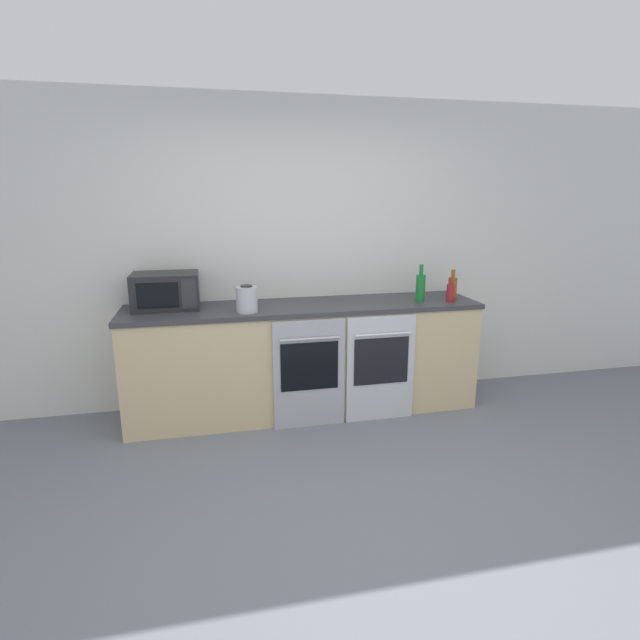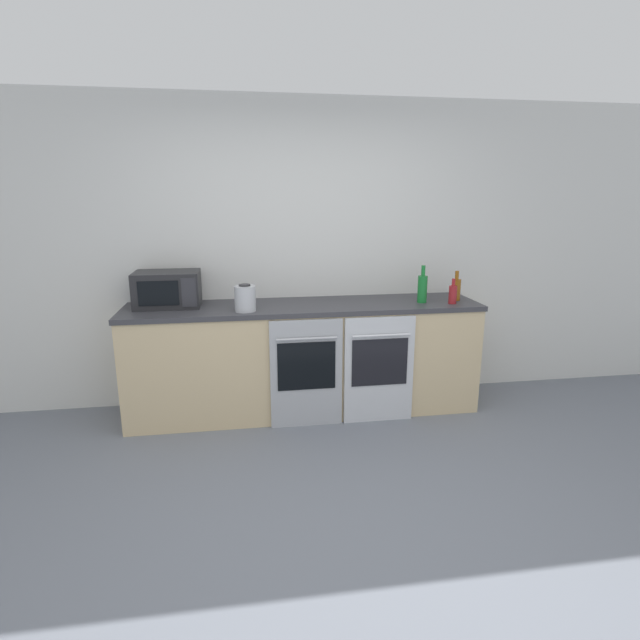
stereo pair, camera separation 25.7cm
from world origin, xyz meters
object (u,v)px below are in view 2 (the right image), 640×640
object	(u,v)px
oven_right	(379,369)
bottle_green	(422,288)
bottle_red	(453,294)
microwave	(168,289)
bottle_amber	(456,289)
kettle	(245,298)
oven_left	(306,373)

from	to	relation	value
oven_right	bottle_green	world-z (taller)	bottle_green
oven_right	bottle_red	size ratio (longest dim) A/B	4.20
microwave	bottle_amber	world-z (taller)	microwave
kettle	microwave	bearing A→B (deg)	156.32
bottle_red	oven_right	bearing A→B (deg)	-165.98
oven_right	kettle	bearing A→B (deg)	171.51
oven_left	bottle_amber	bearing A→B (deg)	12.39
bottle_red	oven_left	bearing A→B (deg)	-172.49
oven_left	kettle	bearing A→B (deg)	161.07
oven_right	bottle_green	distance (m)	0.78
bottle_amber	bottle_green	xyz separation A→B (m)	(-0.32, -0.04, 0.02)
bottle_red	kettle	distance (m)	1.70
kettle	oven_right	bearing A→B (deg)	-8.49
oven_right	oven_left	bearing A→B (deg)	180.00
kettle	oven_left	bearing A→B (deg)	-18.93
microwave	bottle_green	size ratio (longest dim) A/B	1.63
microwave	bottle_red	xyz separation A→B (m)	(2.31, -0.26, -0.06)
oven_left	bottle_red	world-z (taller)	bottle_red
bottle_red	bottle_green	bearing A→B (deg)	159.91
oven_right	bottle_amber	bearing A→B (deg)	21.50
bottle_green	bottle_red	bearing A→B (deg)	-20.09
bottle_green	kettle	size ratio (longest dim) A/B	1.49
oven_left	kettle	world-z (taller)	kettle
bottle_red	microwave	bearing A→B (deg)	173.59
oven_right	bottle_amber	world-z (taller)	bottle_amber
oven_left	kettle	size ratio (longest dim) A/B	4.19
bottle_amber	oven_left	bearing A→B (deg)	-167.61
oven_right	microwave	bearing A→B (deg)	165.62
bottle_green	kettle	world-z (taller)	bottle_green
bottle_red	kettle	xyz separation A→B (m)	(-1.70, -0.01, 0.02)
oven_right	bottle_green	bearing A→B (deg)	30.45
bottle_green	bottle_amber	bearing A→B (deg)	7.64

